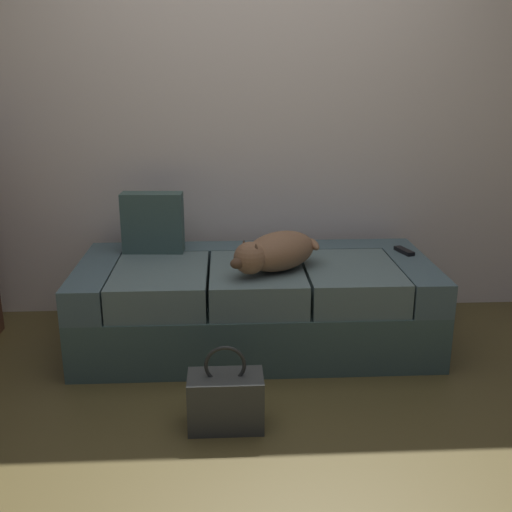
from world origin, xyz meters
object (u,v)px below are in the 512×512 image
object	(u,v)px
couch	(256,303)
throw_pillow	(153,223)
dog_tan	(275,252)
handbag	(226,400)
tv_remote	(404,251)

from	to	relation	value
couch	throw_pillow	distance (m)	0.74
dog_tan	handbag	world-z (taller)	dog_tan
dog_tan	throw_pillow	bearing A→B (deg)	150.00
handbag	tv_remote	bearing A→B (deg)	43.08
throw_pillow	handbag	size ratio (longest dim) A/B	0.90
couch	dog_tan	bearing A→B (deg)	-58.78
couch	tv_remote	distance (m)	0.90
couch	handbag	xyz separation A→B (m)	(-0.17, -0.83, -0.11)
couch	dog_tan	size ratio (longest dim) A/B	3.66
dog_tan	handbag	xyz separation A→B (m)	(-0.26, -0.68, -0.45)
tv_remote	dog_tan	bearing A→B (deg)	-176.46
couch	tv_remote	size ratio (longest dim) A/B	12.72
dog_tan	tv_remote	bearing A→B (deg)	20.30
tv_remote	throw_pillow	bearing A→B (deg)	159.19
couch	tv_remote	xyz separation A→B (m)	(0.85, 0.13, 0.25)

